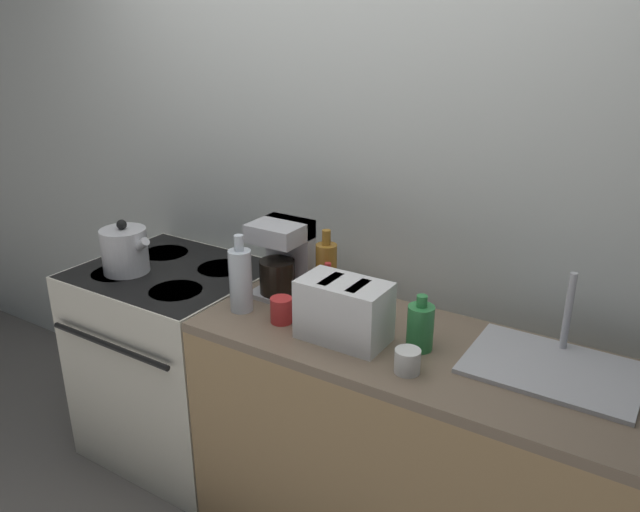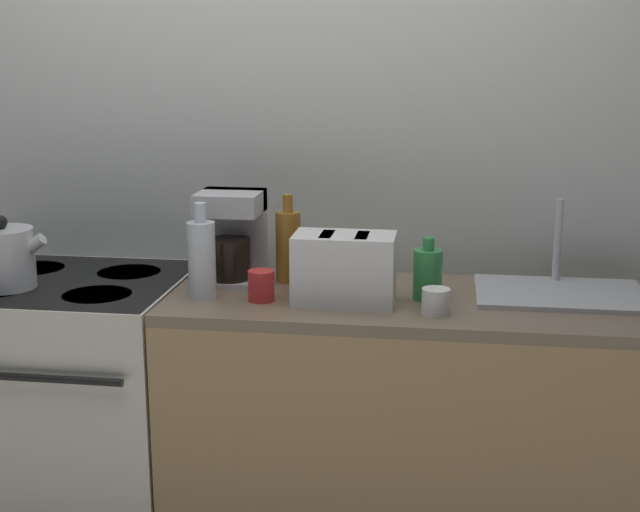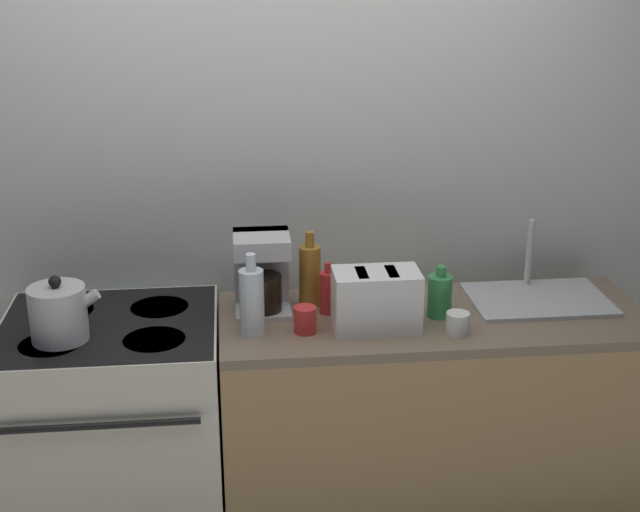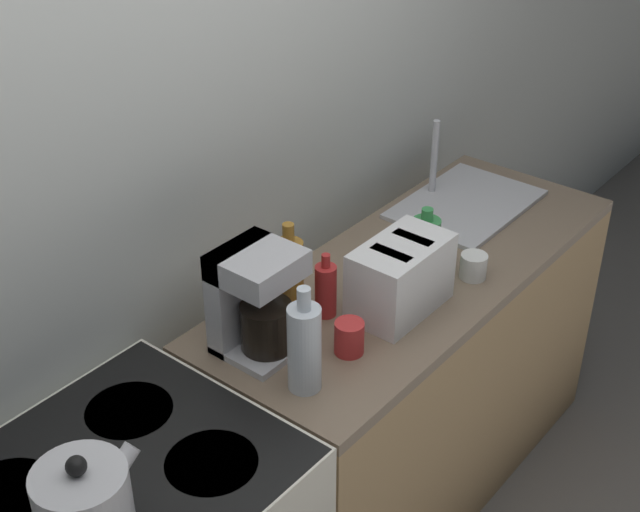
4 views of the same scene
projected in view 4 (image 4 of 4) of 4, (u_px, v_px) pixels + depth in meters
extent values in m
cube|color=silver|center=(179.00, 174.00, 2.40)|extent=(8.00, 0.05, 2.60)
cube|color=black|center=(111.00, 480.00, 1.99)|extent=(0.76, 0.66, 0.02)
cylinder|color=black|center=(212.00, 464.00, 2.03)|extent=(0.22, 0.22, 0.01)
cylinder|color=black|center=(7.00, 495.00, 1.95)|extent=(0.22, 0.22, 0.01)
cylinder|color=black|center=(129.00, 412.00, 2.18)|extent=(0.22, 0.22, 0.01)
cube|color=tan|center=(409.00, 383.00, 2.99)|extent=(1.56, 0.60, 0.87)
cube|color=#7A6651|center=(417.00, 270.00, 2.76)|extent=(1.56, 0.60, 0.04)
cylinder|color=silver|center=(85.00, 509.00, 1.78)|extent=(0.19, 0.19, 0.19)
sphere|color=black|center=(76.00, 466.00, 1.72)|extent=(0.04, 0.04, 0.04)
cylinder|color=silver|center=(118.00, 469.00, 1.82)|extent=(0.11, 0.04, 0.09)
cube|color=white|center=(401.00, 277.00, 2.49)|extent=(0.30, 0.18, 0.21)
cube|color=black|center=(391.00, 254.00, 2.40)|extent=(0.04, 0.12, 0.01)
cube|color=black|center=(413.00, 238.00, 2.47)|extent=(0.04, 0.12, 0.01)
cube|color=#B7B7BC|center=(261.00, 346.00, 2.38)|extent=(0.20, 0.20, 0.02)
cube|color=#B7B7BC|center=(239.00, 293.00, 2.34)|extent=(0.20, 0.06, 0.30)
cube|color=#B7B7BC|center=(257.00, 265.00, 2.25)|extent=(0.20, 0.20, 0.07)
cylinder|color=black|center=(267.00, 326.00, 2.33)|extent=(0.14, 0.14, 0.13)
cube|color=#B7B7BC|center=(466.00, 204.00, 3.07)|extent=(0.52, 0.36, 0.01)
cylinder|color=silver|center=(434.00, 158.00, 3.07)|extent=(0.02, 0.02, 0.28)
cylinder|color=#9E6B23|center=(289.00, 278.00, 2.47)|extent=(0.08, 0.08, 0.23)
cylinder|color=#9E6B23|center=(288.00, 233.00, 2.39)|extent=(0.03, 0.03, 0.06)
cylinder|color=silver|center=(304.00, 349.00, 2.19)|extent=(0.09, 0.09, 0.24)
cylinder|color=silver|center=(304.00, 299.00, 2.11)|extent=(0.03, 0.03, 0.06)
cylinder|color=#B72828|center=(326.00, 291.00, 2.48)|extent=(0.06, 0.06, 0.16)
cylinder|color=#B72828|center=(326.00, 261.00, 2.43)|extent=(0.02, 0.02, 0.04)
cylinder|color=#338C47|center=(425.00, 242.00, 2.71)|extent=(0.09, 0.09, 0.15)
cylinder|color=#338C47|center=(427.00, 215.00, 2.66)|extent=(0.04, 0.04, 0.04)
cylinder|color=red|center=(349.00, 337.00, 2.35)|extent=(0.08, 0.08, 0.09)
cylinder|color=white|center=(473.00, 266.00, 2.67)|extent=(0.08, 0.08, 0.08)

